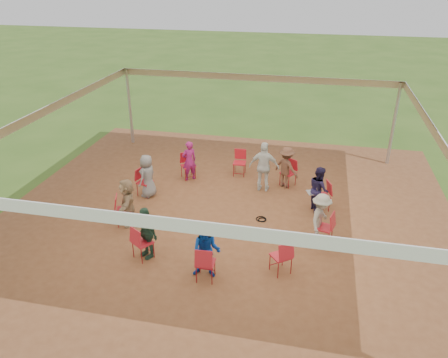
% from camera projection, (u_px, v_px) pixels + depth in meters
% --- Properties ---
extents(ground, '(80.00, 80.00, 0.00)m').
position_uv_depth(ground, '(226.00, 216.00, 12.65)').
color(ground, '#395A1C').
rests_on(ground, ground).
extents(dirt_patch, '(13.00, 13.00, 0.00)m').
position_uv_depth(dirt_patch, '(226.00, 216.00, 12.65)').
color(dirt_patch, brown).
rests_on(dirt_patch, ground).
extents(tent, '(10.33, 10.33, 3.00)m').
position_uv_depth(tent, '(226.00, 140.00, 11.62)').
color(tent, '#B2B2B7').
rests_on(tent, ground).
extents(chair_0, '(0.56, 0.55, 0.90)m').
position_uv_depth(chair_0, '(322.00, 196.00, 12.83)').
color(chair_0, red).
rests_on(chair_0, ground).
extents(chair_1, '(0.59, 0.60, 0.90)m').
position_uv_depth(chair_1, '(288.00, 173.00, 14.26)').
color(chair_1, red).
rests_on(chair_1, ground).
extents(chair_2, '(0.44, 0.46, 0.90)m').
position_uv_depth(chair_2, '(239.00, 163.00, 15.00)').
color(chair_2, red).
rests_on(chair_2, ground).
extents(chair_3, '(0.60, 0.61, 0.90)m').
position_uv_depth(chair_3, '(188.00, 166.00, 14.76)').
color(chair_3, red).
rests_on(chair_3, ground).
extents(chair_4, '(0.53, 0.52, 0.90)m').
position_uv_depth(chair_4, '(145.00, 182.00, 13.65)').
color(chair_4, red).
rests_on(chair_4, ground).
extents(chair_5, '(0.56, 0.55, 0.90)m').
position_uv_depth(chair_5, '(124.00, 210.00, 12.08)').
color(chair_5, red).
rests_on(chair_5, ground).
extents(chair_6, '(0.59, 0.60, 0.90)m').
position_uv_depth(chair_6, '(143.00, 242.00, 10.66)').
color(chair_6, red).
rests_on(chair_6, ground).
extents(chair_7, '(0.44, 0.46, 0.90)m').
position_uv_depth(chair_7, '(206.00, 263.00, 9.92)').
color(chair_7, red).
rests_on(chair_7, ground).
extents(chair_8, '(0.60, 0.61, 0.90)m').
position_uv_depth(chair_8, '(281.00, 256.00, 10.15)').
color(chair_8, red).
rests_on(chair_8, ground).
extents(chair_9, '(0.53, 0.52, 0.90)m').
position_uv_depth(chair_9, '(324.00, 228.00, 11.27)').
color(chair_9, red).
rests_on(chair_9, ground).
extents(person_seated_0, '(0.60, 0.76, 1.38)m').
position_uv_depth(person_seated_0, '(319.00, 189.00, 12.71)').
color(person_seated_0, '#1F193C').
rests_on(person_seated_0, ground).
extents(person_seated_1, '(0.98, 0.85, 1.38)m').
position_uv_depth(person_seated_1, '(286.00, 167.00, 14.08)').
color(person_seated_1, brown).
rests_on(person_seated_1, ground).
extents(person_seated_2, '(0.60, 0.57, 1.38)m').
position_uv_depth(person_seated_2, '(189.00, 161.00, 14.56)').
color(person_seated_2, '#941B65').
rests_on(person_seated_2, ground).
extents(person_seated_3, '(0.54, 0.75, 1.38)m').
position_uv_depth(person_seated_3, '(147.00, 176.00, 13.49)').
color(person_seated_3, gray).
rests_on(person_seated_3, ground).
extents(person_seated_4, '(0.90, 1.36, 1.38)m').
position_uv_depth(person_seated_4, '(128.00, 202.00, 11.99)').
color(person_seated_4, tan).
rests_on(person_seated_4, ground).
extents(person_seated_5, '(0.90, 0.79, 1.38)m').
position_uv_depth(person_seated_5, '(146.00, 232.00, 10.63)').
color(person_seated_5, '#294B39').
rests_on(person_seated_5, ground).
extents(person_seated_6, '(0.69, 0.42, 1.38)m').
position_uv_depth(person_seated_6, '(206.00, 251.00, 9.92)').
color(person_seated_6, '#0C3B9D').
rests_on(person_seated_6, ground).
extents(person_seated_7, '(0.66, 0.97, 1.38)m').
position_uv_depth(person_seated_7, '(321.00, 218.00, 11.21)').
color(person_seated_7, '#A29D8F').
rests_on(person_seated_7, ground).
extents(standing_person, '(0.97, 0.51, 1.63)m').
position_uv_depth(standing_person, '(264.00, 167.00, 13.80)').
color(standing_person, silver).
rests_on(standing_person, ground).
extents(cable_coil, '(0.33, 0.33, 0.03)m').
position_uv_depth(cable_coil, '(261.00, 219.00, 12.47)').
color(cable_coil, black).
rests_on(cable_coil, ground).
extents(laptop, '(0.37, 0.41, 0.23)m').
position_uv_depth(laptop, '(313.00, 190.00, 12.71)').
color(laptop, '#B7B7BC').
rests_on(laptop, ground).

